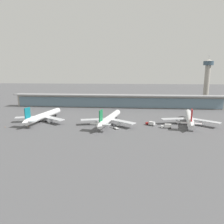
% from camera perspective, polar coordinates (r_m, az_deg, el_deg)
% --- Properties ---
extents(ground_plane, '(1200.00, 1200.00, 0.00)m').
position_cam_1_polar(ground_plane, '(152.34, -0.70, -4.04)').
color(ground_plane, '#515154').
extents(airliner_left_stand, '(43.67, 57.19, 15.24)m').
position_cam_1_polar(airliner_left_stand, '(174.94, -19.05, -1.06)').
color(airliner_left_stand, white).
rests_on(airliner_left_stand, ground).
extents(airliner_centre_stand, '(43.27, 56.95, 15.24)m').
position_cam_1_polar(airliner_centre_stand, '(156.00, -0.74, -1.86)').
color(airliner_centre_stand, white).
rests_on(airliner_centre_stand, ground).
extents(airliner_right_stand, '(42.94, 56.69, 15.24)m').
position_cam_1_polar(airliner_right_stand, '(169.45, 21.26, -1.59)').
color(airliner_right_stand, white).
rests_on(airliner_right_stand, ground).
extents(service_truck_near_nose_red, '(7.22, 6.22, 3.10)m').
position_cam_1_polar(service_truck_near_nose_red, '(156.64, 11.07, -3.19)').
color(service_truck_near_nose_red, '#B21E1E').
rests_on(service_truck_near_nose_red, ground).
extents(service_truck_under_wing_white, '(7.33, 2.48, 3.10)m').
position_cam_1_polar(service_truck_under_wing_white, '(151.83, 15.42, -3.84)').
color(service_truck_under_wing_white, silver).
rests_on(service_truck_under_wing_white, ground).
extents(service_truck_mid_apron_white, '(4.77, 6.47, 2.70)m').
position_cam_1_polar(service_truck_mid_apron_white, '(144.73, 1.04, -4.53)').
color(service_truck_mid_apron_white, silver).
rests_on(service_truck_mid_apron_white, ground).
extents(terminal_building, '(244.12, 12.80, 15.20)m').
position_cam_1_polar(terminal_building, '(232.72, 1.44, 3.21)').
color(terminal_building, '#9E998E').
rests_on(terminal_building, ground).
extents(control_tower, '(12.00, 12.00, 61.51)m').
position_cam_1_polar(control_tower, '(277.69, 25.58, 8.77)').
color(control_tower, '#9E998E').
rests_on(control_tower, ground).
extents(safety_cone_alpha, '(0.62, 0.62, 0.70)m').
position_cam_1_polar(safety_cone_alpha, '(162.40, -22.79, -3.85)').
color(safety_cone_alpha, orange).
rests_on(safety_cone_alpha, ground).
extents(safety_cone_bravo, '(0.62, 0.62, 0.70)m').
position_cam_1_polar(safety_cone_bravo, '(168.67, -28.27, -3.79)').
color(safety_cone_bravo, orange).
rests_on(safety_cone_bravo, ground).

